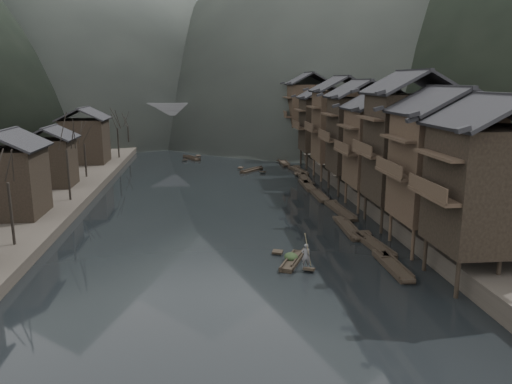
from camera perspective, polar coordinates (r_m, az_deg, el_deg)
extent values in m
plane|color=black|center=(41.32, -3.13, -6.82)|extent=(300.00, 300.00, 0.00)
cube|color=#2D2823|center=(88.01, 18.89, 3.59)|extent=(40.00, 200.00, 1.80)
cylinder|color=black|center=(34.99, 22.03, -9.20)|extent=(0.30, 0.30, 2.90)
cylinder|color=black|center=(39.00, 18.76, -6.69)|extent=(0.30, 0.30, 2.90)
cylinder|color=black|center=(36.33, 25.91, -8.76)|extent=(0.30, 0.30, 2.90)
cylinder|color=black|center=(40.21, 22.35, -6.40)|extent=(0.30, 0.30, 2.90)
cube|color=black|center=(37.02, 25.25, 0.39)|extent=(7.00, 6.00, 8.16)
cube|color=#32251B|center=(35.21, 19.60, -0.39)|extent=(1.20, 5.70, 0.25)
cylinder|color=#32251B|center=(40.90, 17.49, -5.70)|extent=(0.30, 0.30, 2.90)
cylinder|color=#32251B|center=(45.13, 15.11, -3.83)|extent=(0.30, 0.30, 2.90)
cylinder|color=#32251B|center=(42.05, 20.95, -5.46)|extent=(0.30, 0.30, 2.90)
cylinder|color=#32251B|center=(46.17, 18.31, -3.67)|extent=(0.30, 0.30, 2.90)
cube|color=#32251B|center=(43.00, 20.54, 2.63)|extent=(7.00, 6.00, 8.56)
cube|color=#32251B|center=(41.46, 15.53, 2.03)|extent=(1.20, 5.70, 0.25)
cylinder|color=black|center=(47.10, 14.17, -3.08)|extent=(0.30, 0.30, 2.90)
cylinder|color=black|center=(51.48, 12.36, -1.65)|extent=(0.30, 0.30, 2.90)
cylinder|color=black|center=(48.11, 17.25, -2.94)|extent=(0.30, 0.30, 2.90)
cylinder|color=black|center=(52.40, 15.22, -1.55)|extent=(0.30, 0.30, 2.90)
cube|color=black|center=(49.19, 17.02, 4.86)|extent=(7.00, 6.00, 9.92)
cube|color=#32251B|center=(47.85, 12.55, 4.31)|extent=(1.20, 5.70, 0.25)
cylinder|color=#32251B|center=(53.51, 11.63, -1.07)|extent=(0.30, 0.30, 2.90)
cylinder|color=#32251B|center=(57.98, 10.23, 0.05)|extent=(0.30, 0.30, 2.90)
cylinder|color=#32251B|center=(54.39, 14.40, -0.99)|extent=(0.30, 0.30, 2.90)
cylinder|color=#32251B|center=(58.79, 12.80, 0.11)|extent=(0.30, 0.30, 2.90)
cube|color=#32251B|center=(55.77, 14.20, 4.96)|extent=(7.00, 6.00, 8.12)
cube|color=#32251B|center=(54.58, 10.21, 4.55)|extent=(1.20, 5.70, 0.25)
cylinder|color=black|center=(60.98, 9.40, 0.70)|extent=(0.30, 0.30, 2.90)
cylinder|color=black|center=(65.53, 8.31, 1.57)|extent=(0.30, 0.30, 2.90)
cylinder|color=black|center=(61.76, 11.87, 0.75)|extent=(0.30, 0.30, 2.90)
cylinder|color=black|center=(66.26, 10.62, 1.61)|extent=(0.30, 0.30, 2.90)
cube|color=black|center=(63.23, 11.75, 6.39)|extent=(7.00, 6.00, 9.09)
cube|color=#32251B|center=(62.19, 8.20, 6.01)|extent=(1.20, 5.70, 0.25)
cylinder|color=#32251B|center=(69.54, 7.47, 2.24)|extent=(0.30, 0.30, 2.90)
cylinder|color=#32251B|center=(74.14, 6.62, 2.91)|extent=(0.30, 0.30, 2.90)
cylinder|color=#32251B|center=(70.22, 9.66, 2.27)|extent=(0.30, 0.30, 2.90)
cylinder|color=#32251B|center=(74.78, 8.68, 2.93)|extent=(0.30, 0.30, 2.90)
cube|color=#32251B|center=(71.79, 9.60, 7.41)|extent=(7.00, 6.00, 9.61)
cube|color=#32251B|center=(70.88, 6.44, 7.05)|extent=(1.20, 5.70, 0.25)
cylinder|color=black|center=(79.16, 5.81, 3.55)|extent=(0.30, 0.30, 2.90)
cylinder|color=black|center=(83.80, 5.15, 4.07)|extent=(0.30, 0.30, 2.90)
cylinder|color=black|center=(79.76, 7.75, 3.57)|extent=(0.30, 0.30, 2.90)
cylinder|color=black|center=(84.37, 6.99, 4.09)|extent=(0.30, 0.30, 2.90)
cube|color=black|center=(81.49, 7.71, 7.63)|extent=(7.00, 6.00, 8.33)
cube|color=#32251B|center=(80.68, 4.92, 7.35)|extent=(1.20, 5.70, 0.25)
cylinder|color=#32251B|center=(90.81, 4.29, 4.75)|extent=(0.30, 0.30, 2.90)
cylinder|color=#32251B|center=(95.49, 3.78, 5.15)|extent=(0.30, 0.30, 2.90)
cylinder|color=#32251B|center=(91.33, 5.99, 4.76)|extent=(0.30, 0.30, 2.90)
cylinder|color=#32251B|center=(95.99, 5.40, 5.16)|extent=(0.30, 0.30, 2.90)
cube|color=#32251B|center=(93.09, 5.99, 8.93)|extent=(7.00, 6.00, 10.37)
cube|color=#32251B|center=(92.39, 3.53, 8.62)|extent=(1.20, 5.70, 0.25)
cube|color=black|center=(53.20, -26.42, 1.24)|extent=(6.00, 6.00, 6.50)
cube|color=black|center=(66.35, -22.28, 3.34)|extent=(5.00, 5.00, 5.80)
cube|color=black|center=(83.56, -18.93, 5.70)|extent=(6.50, 6.50, 6.80)
cylinder|color=black|center=(43.76, -26.10, -1.95)|extent=(0.24, 0.24, 5.03)
cylinder|color=black|center=(57.97, -21.06, 2.06)|extent=(0.24, 0.24, 5.50)
cylinder|color=black|center=(71.09, -18.25, 3.68)|extent=(0.24, 0.24, 4.48)
cylinder|color=black|center=(87.60, -15.96, 5.58)|extent=(0.24, 0.24, 4.96)
cylinder|color=black|center=(100.85, -14.66, 6.26)|extent=(0.24, 0.24, 4.01)
cube|color=black|center=(39.12, 15.29, -8.19)|extent=(1.11, 6.05, 0.30)
cube|color=black|center=(39.06, 15.31, -7.94)|extent=(1.16, 5.92, 0.10)
cube|color=black|center=(41.62, 13.88, -6.62)|extent=(0.94, 0.75, 0.33)
cube|color=black|center=(36.58, 16.94, -9.55)|extent=(0.94, 0.75, 0.33)
cube|color=black|center=(43.52, 13.26, -5.93)|extent=(1.82, 6.65, 0.30)
cube|color=black|center=(43.47, 13.27, -5.70)|extent=(1.86, 6.52, 0.10)
cube|color=black|center=(46.41, 12.42, -4.53)|extent=(1.02, 0.91, 0.34)
cube|color=black|center=(40.59, 14.24, -7.15)|extent=(1.02, 0.91, 0.34)
cube|color=black|center=(47.73, 10.46, -4.13)|extent=(1.30, 6.87, 0.30)
cube|color=black|center=(47.68, 10.47, -3.92)|extent=(1.35, 6.73, 0.10)
cube|color=black|center=(50.70, 9.33, -2.93)|extent=(0.96, 0.87, 0.35)
cube|color=black|center=(44.73, 11.76, -5.15)|extent=(0.96, 0.87, 0.35)
cube|color=black|center=(53.89, 9.57, -2.15)|extent=(1.62, 7.65, 0.30)
cube|color=black|center=(53.85, 9.57, -1.97)|extent=(1.67, 7.50, 0.10)
cube|color=black|center=(57.32, 8.86, -1.08)|extent=(1.00, 0.99, 0.37)
cube|color=black|center=(50.42, 10.38, -3.05)|extent=(1.00, 0.99, 0.37)
cube|color=black|center=(60.44, 7.22, -0.45)|extent=(1.11, 5.93, 0.30)
cube|color=black|center=(60.40, 7.23, -0.29)|extent=(1.16, 5.81, 0.10)
cube|color=black|center=(63.11, 6.64, 0.25)|extent=(0.94, 0.73, 0.32)
cube|color=black|center=(57.72, 7.86, -0.96)|extent=(0.94, 0.73, 0.32)
cube|color=black|center=(66.03, 5.87, 0.70)|extent=(1.23, 6.51, 0.30)
cube|color=black|center=(65.99, 5.87, 0.86)|extent=(1.28, 6.38, 0.10)
cube|color=black|center=(68.98, 5.30, 1.35)|extent=(0.95, 0.82, 0.34)
cube|color=black|center=(63.04, 6.50, 0.24)|extent=(0.95, 0.82, 0.34)
cube|color=black|center=(70.91, 5.51, 1.54)|extent=(1.56, 7.74, 0.30)
cube|color=black|center=(70.88, 5.52, 1.69)|extent=(1.61, 7.59, 0.10)
cube|color=black|center=(74.39, 4.79, 2.19)|extent=(0.99, 0.99, 0.37)
cube|color=black|center=(67.40, 6.32, 1.06)|extent=(0.99, 0.99, 0.37)
cube|color=black|center=(76.87, 4.82, 2.43)|extent=(2.03, 7.25, 0.30)
cube|color=black|center=(76.83, 4.82, 2.56)|extent=(2.06, 7.11, 0.10)
cube|color=black|center=(80.23, 4.69, 2.96)|extent=(1.04, 0.99, 0.35)
cube|color=black|center=(73.46, 4.97, 2.06)|extent=(1.04, 0.99, 0.35)
cube|color=black|center=(84.18, 3.17, 3.35)|extent=(1.14, 6.46, 0.30)
cube|color=black|center=(84.15, 3.17, 3.47)|extent=(1.20, 6.33, 0.10)
cube|color=black|center=(87.18, 2.86, 3.77)|extent=(0.94, 0.80, 0.34)
cube|color=black|center=(81.14, 3.50, 3.09)|extent=(0.94, 0.80, 0.34)
cube|color=black|center=(89.44, 2.62, 3.91)|extent=(1.91, 6.78, 0.30)
cube|color=black|center=(89.42, 2.62, 4.02)|extent=(1.95, 6.65, 0.10)
cube|color=black|center=(92.60, 2.57, 4.30)|extent=(1.03, 0.93, 0.34)
cube|color=black|center=(86.25, 2.68, 3.67)|extent=(1.03, 0.93, 0.34)
cube|color=black|center=(77.22, -0.52, 2.52)|extent=(3.96, 4.51, 0.30)
cube|color=black|center=(77.19, -0.52, 2.65)|extent=(3.94, 4.47, 0.10)
cube|color=black|center=(78.90, -1.76, 2.83)|extent=(1.05, 1.02, 0.30)
cube|color=black|center=(75.53, 0.77, 2.40)|extent=(1.05, 1.02, 0.30)
cube|color=black|center=(89.92, -7.37, 3.86)|extent=(3.27, 5.17, 0.30)
cube|color=black|center=(89.90, -7.37, 3.98)|extent=(3.27, 5.09, 0.10)
cube|color=black|center=(92.12, -6.63, 4.18)|extent=(1.05, 0.97, 0.31)
cube|color=black|center=(87.70, -8.15, 3.71)|extent=(1.05, 0.97, 0.31)
cube|color=#4C4C4F|center=(111.12, -5.06, 9.24)|extent=(40.00, 6.00, 1.60)
cube|color=#4C4C4F|center=(108.36, -5.05, 9.85)|extent=(40.00, 0.50, 1.00)
cube|color=#4C4C4F|center=(113.75, -5.10, 9.98)|extent=(40.00, 0.50, 1.00)
cube|color=#4C4C4F|center=(112.08, -12.25, 6.99)|extent=(3.20, 6.00, 6.40)
cube|color=#4C4C4F|center=(111.45, -7.35, 7.14)|extent=(3.20, 6.00, 6.40)
cube|color=#4C4C4F|center=(111.59, -2.69, 7.23)|extent=(3.20, 6.00, 6.40)
cube|color=#4C4C4F|center=(112.53, 2.18, 7.28)|extent=(3.20, 6.00, 6.40)
cube|color=black|center=(38.93, 4.21, -7.86)|extent=(2.72, 4.48, 0.30)
cube|color=black|center=(38.87, 4.21, -7.61)|extent=(2.73, 4.41, 0.10)
cube|color=black|center=(40.56, 2.49, -6.76)|extent=(0.98, 0.85, 0.29)
cube|color=black|center=(37.25, 6.09, -8.63)|extent=(0.98, 0.85, 0.29)
ellipsoid|color=black|center=(38.90, 4.03, -6.92)|extent=(1.07, 1.40, 0.64)
imported|color=#4D4D4F|center=(37.22, 5.72, -6.90)|extent=(0.69, 0.48, 1.84)
cylinder|color=#8C7A51|center=(36.41, 6.13, -2.69)|extent=(1.15, 2.25, 3.82)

